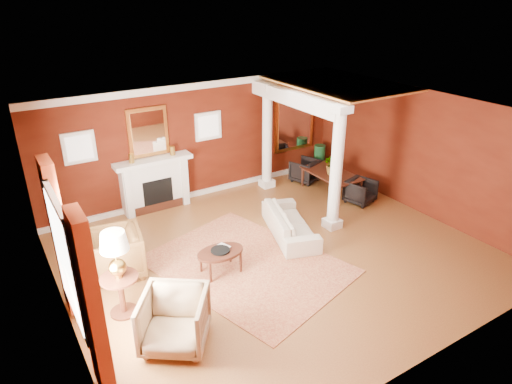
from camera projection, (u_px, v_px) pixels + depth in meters
ground at (277, 255)px, 9.26m from camera, size 8.00×8.00×0.00m
room_shell at (279, 162)px, 8.43m from camera, size 8.04×7.04×2.92m
fireplace at (155, 184)px, 10.93m from camera, size 1.85×0.42×1.29m
overmantel_mirror at (148, 132)px, 10.52m from camera, size 0.95×0.07×1.15m
flank_window_left at (79, 148)px, 9.82m from camera, size 0.70×0.07×0.70m
flank_window_right at (208, 126)px, 11.31m from camera, size 0.70×0.07×0.70m
left_window at (73, 267)px, 6.34m from camera, size 0.21×2.55×2.60m
column_front at (336, 168)px, 9.72m from camera, size 0.36×0.36×2.80m
column_back at (267, 136)px, 11.81m from camera, size 0.36×0.36×2.80m
header_beam at (294, 98)px, 10.46m from camera, size 0.30×3.20×0.32m
amber_ceiling at (337, 83)px, 10.80m from camera, size 2.30×3.40×0.04m
dining_mirror at (294, 121)px, 12.68m from camera, size 1.30×0.07×1.70m
chandelier at (336, 108)px, 11.12m from camera, size 0.60×0.62×0.75m
crown_trim at (197, 86)px, 10.76m from camera, size 8.00×0.08×0.16m
base_trim at (203, 192)px, 11.91m from camera, size 8.00×0.08×0.12m
rug at (247, 265)px, 8.91m from camera, size 3.65×4.28×0.01m
sofa at (290, 219)px, 9.85m from camera, size 1.17×2.05×0.77m
armchair_leopard at (115, 251)px, 8.45m from camera, size 1.05×1.10×0.98m
armchair_stripe at (174, 318)px, 6.78m from camera, size 1.28×1.27×0.97m
coffee_table at (220, 253)px, 8.53m from camera, size 0.91×0.91×0.46m
coffee_book at (220, 243)px, 8.53m from camera, size 0.18×0.08×0.25m
side_table at (116, 260)px, 7.20m from camera, size 0.61×0.61×1.54m
dining_table at (332, 177)px, 11.86m from camera, size 0.57×1.60×0.89m
dining_chair_near at (361, 190)px, 11.35m from camera, size 0.77×0.75×0.66m
dining_chair_far at (305, 170)px, 12.59m from camera, size 0.84×0.82×0.69m
green_urn at (319, 162)px, 13.13m from camera, size 0.36×0.36×0.86m
potted_plant at (334, 154)px, 11.49m from camera, size 0.65×0.68×0.43m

